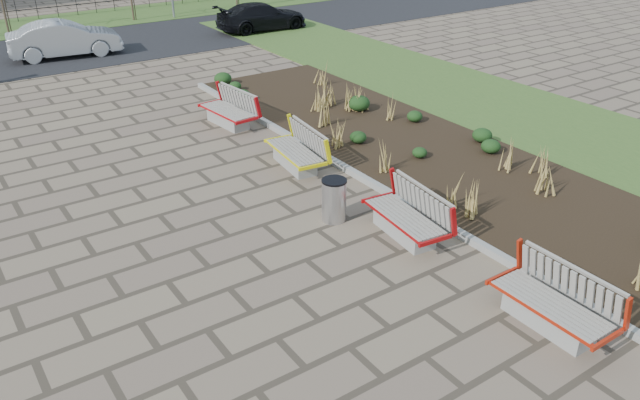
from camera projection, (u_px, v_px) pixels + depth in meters
ground at (350, 347)px, 9.83m from camera, size 120.00×120.00×0.00m
planting_bed at (424, 153)px, 16.61m from camera, size 4.50×18.00×0.10m
planting_curb at (355, 173)px, 15.43m from camera, size 0.16×18.00×0.15m
grass_verge_near at (539, 120)px, 19.02m from camera, size 5.00×38.00×0.04m
grass_verge_far at (3, 29)px, 30.29m from camera, size 80.00×5.00×0.04m
road at (31, 55)px, 25.91m from camera, size 80.00×7.00×0.02m
bench_a at (551, 301)px, 10.07m from camera, size 0.91×2.11×1.00m
bench_b at (405, 214)px, 12.67m from camera, size 1.13×2.19×1.00m
bench_c at (294, 149)px, 15.73m from camera, size 1.14×2.19×1.00m
bench_d at (227, 109)px, 18.44m from camera, size 1.11×2.18×1.00m
litter_bin at (334, 200)px, 13.29m from camera, size 0.53×0.53×0.93m
car_silver at (65, 39)px, 25.40m from camera, size 4.53×2.10×1.44m
car_black at (262, 16)px, 29.88m from camera, size 4.49×1.94×1.29m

